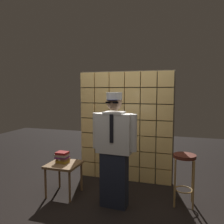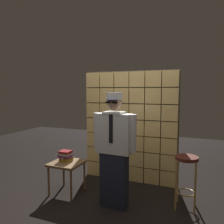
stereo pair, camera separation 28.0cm
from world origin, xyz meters
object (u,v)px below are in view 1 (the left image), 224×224
side_table (64,167)px  coffee_mug (61,160)px  bar_stool (184,167)px  standing_person (114,148)px  book_stack (62,157)px

side_table → coffee_mug: (-0.06, 0.00, 0.12)m
bar_stool → side_table: bar_stool is taller
bar_stool → side_table: (-1.95, -0.24, -0.12)m
bar_stool → coffee_mug: 2.02m
side_table → coffee_mug: size_ratio=4.32×
standing_person → coffee_mug: bearing=175.8°
standing_person → bar_stool: standing_person is taller
side_table → bar_stool: bearing=7.1°
standing_person → side_table: bearing=175.6°
standing_person → side_table: (-0.93, 0.12, -0.44)m
standing_person → book_stack: 1.02m
standing_person → side_table: size_ratio=3.21×
standing_person → book_stack: (-0.97, 0.15, -0.27)m
coffee_mug → bar_stool: bearing=6.8°
side_table → book_stack: bearing=142.5°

